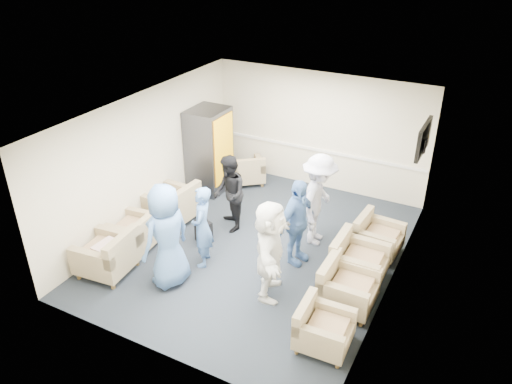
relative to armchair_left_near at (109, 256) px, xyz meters
The scene contains 25 objects.
floor 2.72m from the armchair_left_near, 43.78° to the left, with size 6.00×6.00×0.00m, color black.
ceiling 3.57m from the armchair_left_near, 43.78° to the left, with size 6.00×6.00×0.00m, color white.
back_wall 5.33m from the armchair_left_near, 68.20° to the left, with size 5.00×0.02×2.70m, color beige.
front_wall 2.46m from the armchair_left_near, 30.26° to the right, with size 5.00×0.02×2.70m, color beige.
left_wall 2.19m from the armchair_left_near, 106.55° to the left, with size 0.02×6.00×2.70m, color beige.
right_wall 4.92m from the armchair_left_near, 22.76° to the left, with size 0.02×6.00×2.70m, color beige.
chair_rail 5.25m from the armchair_left_near, 68.12° to the left, with size 4.98×0.04×0.06m, color white.
tv 5.96m from the armchair_left_near, 39.90° to the left, with size 0.10×1.00×0.58m.
armchair_left_near is the anchor object (origin of this frame).
armchair_left_mid 0.87m from the armchair_left_near, 95.77° to the left, with size 0.88×0.88×0.65m.
armchair_left_far 1.97m from the armchair_left_near, 90.92° to the left, with size 0.96×0.96×0.72m.
armchair_right_near 3.91m from the armchair_left_near, ahead, with size 0.78×0.78×0.60m.
armchair_right_midnear 4.07m from the armchair_left_near, 15.40° to the left, with size 0.84×0.84×0.67m.
armchair_right_midfar 4.28m from the armchair_left_near, 25.26° to the left, with size 0.86×0.86×0.68m.
armchair_right_far 4.83m from the armchair_left_near, 35.03° to the left, with size 0.84×0.84×0.63m.
armchair_corner 4.21m from the armchair_left_near, 83.61° to the left, with size 1.09×1.09×0.62m.
vending_machine 3.60m from the armchair_left_near, 92.38° to the left, with size 0.78×0.91×1.93m.
backpack 1.84m from the armchair_left_near, 60.13° to the left, with size 0.36×0.31×0.53m.
pillow 0.18m from the armchair_left_near, 153.03° to the right, with size 0.44×0.33×0.13m, color beige.
person_front_left 1.26m from the armchair_left_near, 14.28° to the left, with size 0.91×0.59×1.86m, color #456BA6.
person_mid_left 1.69m from the armchair_left_near, 37.73° to the left, with size 0.56×0.37×1.53m, color #456BA6.
person_back_left 2.56m from the armchair_left_near, 63.62° to the left, with size 0.76×0.59×1.57m, color black.
person_back_right 3.90m from the armchair_left_near, 42.57° to the left, with size 1.17×0.67×1.82m, color white.
person_mid_right 3.33m from the armchair_left_near, 33.62° to the left, with size 0.96×0.40×1.64m, color #456BA6.
person_front_right 2.89m from the armchair_left_near, 16.17° to the left, with size 1.60×0.51×1.73m, color white.
Camera 1 is at (3.63, -7.01, 5.43)m, focal length 35.00 mm.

